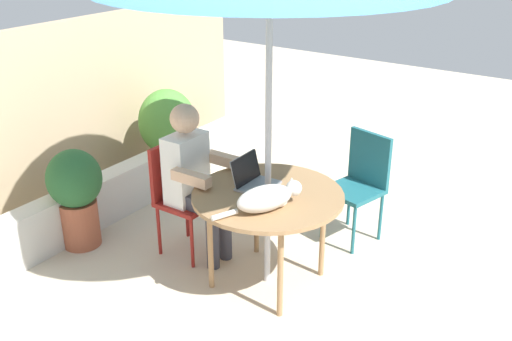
% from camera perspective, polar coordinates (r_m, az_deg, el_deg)
% --- Properties ---
extents(ground_plane, '(14.00, 14.00, 0.00)m').
position_cam_1_polar(ground_plane, '(4.43, 1.09, -10.68)').
color(ground_plane, beige).
extents(fence_back, '(4.96, 0.08, 1.66)m').
position_cam_1_polar(fence_back, '(5.53, -19.26, 4.79)').
color(fence_back, tan).
rests_on(fence_back, ground).
extents(planter_wall_low, '(4.47, 0.20, 0.43)m').
position_cam_1_polar(planter_wall_low, '(5.32, -14.42, -2.58)').
color(planter_wall_low, beige).
rests_on(planter_wall_low, ground).
extents(patio_table, '(1.07, 1.07, 0.72)m').
position_cam_1_polar(patio_table, '(4.09, 1.16, -2.96)').
color(patio_table, '#9E754C').
rests_on(patio_table, ground).
extents(chair_occupied, '(0.40, 0.40, 0.90)m').
position_cam_1_polar(chair_occupied, '(4.61, -7.52, -1.79)').
color(chair_occupied, maroon).
rests_on(chair_occupied, ground).
extents(chair_empty, '(0.49, 0.49, 0.90)m').
position_cam_1_polar(chair_empty, '(4.83, 10.20, -0.71)').
color(chair_empty, '#1E606B').
rests_on(chair_empty, ground).
extents(person_seated, '(0.48, 0.48, 1.24)m').
position_cam_1_polar(person_seated, '(4.44, -6.10, -0.33)').
color(person_seated, white).
rests_on(person_seated, ground).
extents(laptop, '(0.30, 0.26, 0.21)m').
position_cam_1_polar(laptop, '(4.16, -0.41, -0.65)').
color(laptop, gray).
rests_on(laptop, patio_table).
extents(cat, '(0.59, 0.38, 0.17)m').
position_cam_1_polar(cat, '(3.82, 1.16, -2.69)').
color(cat, silver).
rests_on(cat, patio_table).
extents(potted_plant_near_fence, '(0.43, 0.43, 0.83)m').
position_cam_1_polar(potted_plant_near_fence, '(4.86, -17.19, -2.00)').
color(potted_plant_near_fence, '#9E5138').
rests_on(potted_plant_near_fence, ground).
extents(potted_plant_by_chair, '(0.57, 0.57, 0.95)m').
position_cam_1_polar(potted_plant_by_chair, '(5.87, -8.62, 3.96)').
color(potted_plant_by_chair, '#595654').
rests_on(potted_plant_by_chair, ground).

